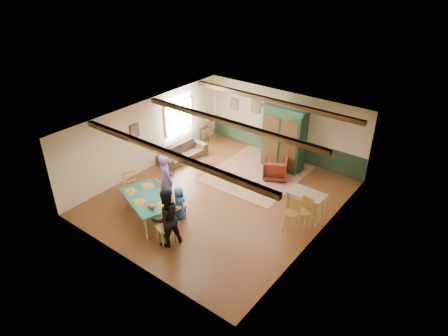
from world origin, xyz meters
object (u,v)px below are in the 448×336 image
Objects in this scene: armoire at (284,138)px; sofa at (182,152)px; dining_chair_end_left at (133,188)px; armchair at (275,168)px; dining_chair_far_right at (177,205)px; person_man at (166,180)px; person_child at (179,203)px; bar_stool_right at (303,216)px; cat at (151,206)px; counter_table at (305,206)px; dining_table at (148,209)px; table_lamp at (207,123)px; end_table at (208,135)px; dining_chair_end_right at (165,227)px; dining_chair_far_left at (165,192)px; person_woman at (166,218)px; bar_stool_left at (291,217)px.

armoire is 1.17× the size of sofa.
armchair is (2.97, 4.20, -0.13)m from dining_chair_end_left.
person_man is (-0.79, 0.37, 0.42)m from dining_chair_far_right.
person_child is at bearing -98.80° from armoire.
bar_stool_right is at bearing -132.64° from dining_chair_far_right.
cat is 4.71m from counter_table.
person_man is 0.88× the size of sofa.
cat is 0.35× the size of bar_stool_right.
dining_chair_end_left is at bearing 160.41° from dining_table.
table_lamp is at bearing 159.00° from bar_stool_right.
armoire is at bearing -104.48° from armchair.
bar_stool_right is at bearing -141.67° from person_man.
end_table is 6.95m from bar_stool_right.
dining_chair_end_right is 0.55× the size of person_man.
person_child is (-0.48, 1.09, 0.03)m from dining_chair_end_right.
dining_chair_end_left is 5.15m from end_table.
dining_chair_far_left is 0.92× the size of counter_table.
armchair is 0.76× the size of bar_stool_right.
counter_table is at bearing -22.29° from end_table.
bar_stool_right is (2.30, -2.23, 0.18)m from armchair.
table_lamp is at bearing -47.07° from dining_chair_far_left.
dining_table is 1.09× the size of person_woman.
person_child is 0.96× the size of bar_stool_right.
bar_stool_left is (0.02, -0.95, 0.12)m from counter_table.
person_woman reaches higher than dining_chair_end_left.
bar_stool_left reaches higher than armchair.
dining_table is 4.88m from counter_table.
armoire is (1.75, 4.60, 0.72)m from dining_chair_far_left.
bar_stool_right is (2.92, 2.81, 0.05)m from dining_chair_end_right.
dining_chair_far_left is at bearing 90.00° from person_man.
dining_chair_end_left is 0.55× the size of person_man.
counter_table is at bearing -122.71° from dining_chair_far_right.
dining_chair_end_right is 6.76m from end_table.
dining_chair_far_left is 1.20× the size of armchair.
counter_table is (2.55, 3.49, -0.43)m from person_woman.
armchair is at bearing 68.75° from dining_table.
dining_chair_end_right reaches higher than armchair.
sofa is at bearing -150.21° from armoire.
bar_stool_right is at bearing -49.35° from armoire.
bar_stool_left is at bearing 55.23° from cat.
cat is at bearing 139.20° from dining_chair_far_left.
dining_chair_end_left is 0.91× the size of bar_stool_right.
person_child is at bearing -136.85° from dining_chair_end_right.
person_woman is (1.28, -0.45, 0.49)m from dining_table.
person_man reaches higher than dining_chair_far_right.
counter_table is at bearing 163.39° from person_woman.
person_woman is 5.96m from armoire.
armoire is 3.97× the size of end_table.
counter_table reaches higher than sofa.
armoire is 2.19× the size of bar_stool_right.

